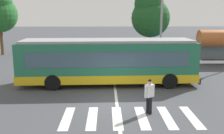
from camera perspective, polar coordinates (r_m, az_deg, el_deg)
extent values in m
plane|color=#424449|center=(14.10, 1.09, -7.85)|extent=(160.00, 160.00, 0.00)
cylinder|color=black|center=(19.10, 10.79, -1.22)|extent=(1.01, 0.33, 1.00)
cylinder|color=black|center=(16.89, 12.64, -3.02)|extent=(1.01, 0.33, 1.00)
cylinder|color=black|center=(18.79, -11.76, -1.48)|extent=(1.01, 0.33, 1.00)
cylinder|color=black|center=(16.55, -12.98, -3.35)|extent=(1.01, 0.33, 1.00)
cube|color=#236B4C|center=(17.19, -1.00, 1.37)|extent=(11.64, 2.86, 2.55)
cube|color=gold|center=(17.40, -0.99, -1.87)|extent=(11.76, 2.89, 0.55)
cube|color=#3D5666|center=(17.14, -1.00, 2.37)|extent=(10.26, 2.88, 0.96)
cube|color=#3D5666|center=(18.28, 17.46, 2.10)|extent=(0.10, 2.24, 1.63)
cube|color=black|center=(18.16, 17.64, 4.87)|extent=(0.11, 1.94, 0.28)
cube|color=#99999E|center=(16.99, -1.02, 5.86)|extent=(11.17, 2.65, 0.16)
cube|color=#28282B|center=(18.60, 17.53, -2.15)|extent=(0.19, 2.55, 0.36)
cylinder|color=black|center=(12.66, 7.94, -8.27)|extent=(0.16, 0.16, 0.85)
cylinder|color=black|center=(12.55, 8.50, -8.48)|extent=(0.16, 0.16, 0.85)
cube|color=white|center=(12.37, 8.32, -5.22)|extent=(0.48, 0.44, 0.60)
cylinder|color=white|center=(12.22, 7.50, -5.56)|extent=(0.10, 0.10, 0.55)
cylinder|color=white|center=(12.55, 9.11, -5.15)|extent=(0.10, 0.10, 0.55)
sphere|color=tan|center=(12.26, 8.38, -3.39)|extent=(0.22, 0.22, 0.22)
sphere|color=black|center=(12.24, 8.39, -3.09)|extent=(0.19, 0.19, 0.19)
cylinder|color=black|center=(30.71, -10.22, 3.39)|extent=(0.24, 0.65, 0.64)
cylinder|color=black|center=(30.40, -7.13, 3.40)|extent=(0.24, 0.65, 0.64)
cylinder|color=black|center=(28.02, -11.40, 2.53)|extent=(0.24, 0.65, 0.64)
cylinder|color=black|center=(27.68, -8.02, 2.54)|extent=(0.24, 0.65, 0.64)
cube|color=white|center=(29.14, -9.20, 3.61)|extent=(2.07, 4.59, 0.52)
cube|color=#3D5666|center=(28.99, -9.26, 4.52)|extent=(1.72, 2.25, 0.44)
cube|color=white|center=(28.97, -9.28, 4.88)|extent=(1.64, 2.06, 0.09)
cylinder|color=black|center=(30.11, -5.05, 3.36)|extent=(0.21, 0.64, 0.64)
cylinder|color=black|center=(30.08, -1.85, 3.39)|extent=(0.21, 0.64, 0.64)
cylinder|color=black|center=(27.35, -5.29, 2.49)|extent=(0.21, 0.64, 0.64)
cylinder|color=black|center=(27.32, -1.77, 2.53)|extent=(0.21, 0.64, 0.64)
cube|color=#AD1E1E|center=(28.66, -3.50, 3.60)|extent=(1.92, 4.54, 0.52)
cube|color=#3D5666|center=(28.50, -3.51, 4.53)|extent=(1.65, 2.20, 0.44)
cube|color=#AD1E1E|center=(28.48, -3.52, 4.90)|extent=(1.57, 2.01, 0.09)
cylinder|color=black|center=(30.88, -0.09, 3.62)|extent=(0.24, 0.65, 0.64)
cylinder|color=black|center=(30.85, 3.03, 3.60)|extent=(0.24, 0.65, 0.64)
cylinder|color=black|center=(28.12, -0.33, 2.80)|extent=(0.24, 0.65, 0.64)
cylinder|color=black|center=(28.09, 3.08, 2.78)|extent=(0.24, 0.65, 0.64)
cube|color=#196B70|center=(29.43, 1.43, 3.84)|extent=(2.11, 4.61, 0.52)
cube|color=#3D5666|center=(29.27, 1.43, 4.74)|extent=(1.74, 2.26, 0.44)
cube|color=#196B70|center=(29.25, 1.43, 5.10)|extent=(1.65, 2.08, 0.09)
cylinder|color=black|center=(30.42, 5.45, 3.44)|extent=(0.22, 0.65, 0.64)
cylinder|color=black|center=(30.62, 8.57, 3.42)|extent=(0.22, 0.65, 0.64)
cylinder|color=black|center=(27.68, 5.95, 2.59)|extent=(0.22, 0.65, 0.64)
cylinder|color=black|center=(27.89, 9.38, 2.57)|extent=(0.22, 0.65, 0.64)
cube|color=#B7BABF|center=(29.09, 7.35, 3.65)|extent=(1.95, 4.55, 0.52)
cube|color=#3D5666|center=(28.94, 7.39, 4.56)|extent=(1.66, 2.20, 0.44)
cube|color=#B7BABF|center=(28.91, 7.40, 4.93)|extent=(1.58, 2.02, 0.09)
cylinder|color=black|center=(31.19, 9.71, 3.53)|extent=(0.20, 0.64, 0.64)
cylinder|color=black|center=(31.56, 12.70, 3.51)|extent=(0.20, 0.64, 0.64)
cylinder|color=black|center=(28.49, 10.80, 2.71)|extent=(0.20, 0.64, 0.64)
cylinder|color=black|center=(28.90, 14.04, 2.69)|extent=(0.20, 0.64, 0.64)
cube|color=#234293|center=(29.97, 11.82, 3.73)|extent=(1.84, 4.51, 0.52)
cube|color=#3D5666|center=(29.83, 11.90, 4.62)|extent=(1.61, 2.17, 0.44)
cube|color=#234293|center=(29.80, 11.92, 4.97)|extent=(1.54, 1.99, 0.09)
cylinder|color=#28282B|center=(25.28, 18.58, 3.05)|extent=(0.12, 0.12, 2.30)
cube|color=slate|center=(26.67, 22.25, 3.47)|extent=(3.94, 0.04, 1.93)
cylinder|color=#BC602D|center=(25.90, 23.08, 5.89)|extent=(4.19, 1.54, 1.54)
cube|color=#4C3823|center=(26.15, 22.72, 1.47)|extent=(3.28, 0.36, 0.08)
cylinder|color=#939399|center=(24.63, 10.98, 12.15)|extent=(0.20, 0.20, 9.93)
cylinder|color=brown|center=(32.36, -23.27, 5.31)|extent=(0.36, 0.36, 3.19)
cylinder|color=brown|center=(31.64, 8.37, 5.46)|extent=(0.36, 0.36, 2.57)
sphere|color=#1E5123|center=(31.46, 8.53, 10.69)|extent=(4.57, 4.57, 4.57)
sphere|color=#1E5123|center=(31.21, 8.19, 13.63)|extent=(3.43, 3.43, 3.43)
cube|color=silver|center=(12.29, -9.93, -11.09)|extent=(0.45, 2.71, 0.01)
cube|color=silver|center=(12.17, -4.41, -11.17)|extent=(0.45, 2.71, 0.01)
cube|color=silver|center=(12.16, 1.16, -11.16)|extent=(0.45, 2.71, 0.01)
cube|color=silver|center=(12.26, 6.69, -11.03)|extent=(0.45, 2.71, 0.01)
cube|color=silver|center=(12.48, 12.08, -10.82)|extent=(0.45, 2.71, 0.01)
cube|color=silver|center=(12.79, 17.23, -10.53)|extent=(0.45, 2.71, 0.01)
cube|color=silver|center=(16.00, 0.75, -5.42)|extent=(0.16, 24.00, 0.01)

